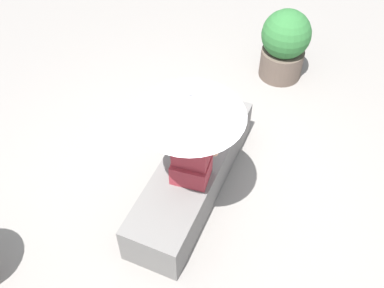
% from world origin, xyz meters
% --- Properties ---
extents(ground_plane, '(14.00, 14.00, 0.00)m').
position_xyz_m(ground_plane, '(0.00, 0.00, 0.00)').
color(ground_plane, gray).
extents(stone_bench, '(2.02, 0.56, 0.44)m').
position_xyz_m(stone_bench, '(0.00, 0.00, 0.22)').
color(stone_bench, slate).
rests_on(stone_bench, ground).
extents(person_seated, '(0.32, 0.49, 0.90)m').
position_xyz_m(person_seated, '(0.20, 0.07, 0.82)').
color(person_seated, '#992D38').
rests_on(person_seated, stone_bench).
extents(parasol, '(0.90, 0.90, 1.12)m').
position_xyz_m(parasol, '(0.27, 0.09, 1.42)').
color(parasol, '#B7B7BC').
rests_on(parasol, stone_bench).
extents(handbag_black, '(0.22, 0.16, 0.32)m').
position_xyz_m(handbag_black, '(-0.68, -0.05, 0.59)').
color(handbag_black, silver).
rests_on(handbag_black, stone_bench).
extents(magazine, '(0.33, 0.29, 0.01)m').
position_xyz_m(magazine, '(-0.28, -0.08, 0.44)').
color(magazine, '#EAE04C').
rests_on(magazine, stone_bench).
extents(planter_near, '(0.61, 0.61, 0.93)m').
position_xyz_m(planter_near, '(-2.19, 0.31, 0.48)').
color(planter_near, brown).
rests_on(planter_near, ground).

